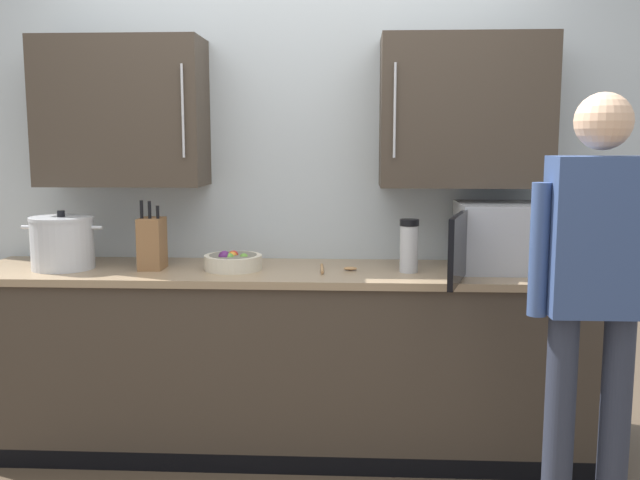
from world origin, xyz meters
The scene contains 9 objects.
back_wall_tiled centered at (0.00, 1.07, 1.46)m, with size 3.51×0.44×2.76m.
counter_unit centered at (0.00, 0.77, 0.45)m, with size 3.05×0.63×0.90m.
microwave_oven centered at (1.06, 0.80, 1.06)m, with size 0.69×0.80×0.32m.
stock_pot centered at (-1.09, 0.73, 1.03)m, with size 0.39×0.30×0.28m.
wooden_spoon centered at (0.23, 0.74, 0.91)m, with size 0.18×0.21×0.02m.
fruit_bowl centered at (-0.27, 0.74, 0.95)m, with size 0.28×0.28×0.10m.
thermos_flask centered at (0.57, 0.72, 1.03)m, with size 0.09×0.09×0.25m.
knife_block centered at (-0.66, 0.74, 1.03)m, with size 0.11×0.15×0.33m.
person_figure centered at (1.17, -0.04, 1.01)m, with size 0.44×0.63×1.68m.
Camera 1 is at (0.32, -2.57, 1.52)m, focal length 39.68 mm.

